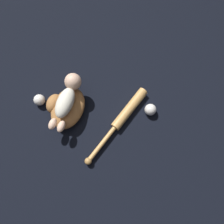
# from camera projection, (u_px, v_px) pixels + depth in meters

# --- Properties ---
(ground_plane) EXTENTS (6.00, 6.00, 0.00)m
(ground_plane) POSITION_uv_depth(u_px,v_px,m) (67.00, 116.00, 1.47)
(ground_plane) COLOR black
(baseball_glove) EXTENTS (0.32, 0.28, 0.11)m
(baseball_glove) POSITION_uv_depth(u_px,v_px,m) (66.00, 107.00, 1.43)
(baseball_glove) COLOR #A8703D
(baseball_glove) RESTS_ON ground
(baby_figure) EXTENTS (0.38, 0.15, 0.11)m
(baby_figure) POSITION_uv_depth(u_px,v_px,m) (67.00, 97.00, 1.35)
(baby_figure) COLOR silver
(baby_figure) RESTS_ON baseball_glove
(baseball_bat) EXTENTS (0.56, 0.33, 0.06)m
(baseball_bat) POSITION_uv_depth(u_px,v_px,m) (124.00, 116.00, 1.43)
(baseball_bat) COLOR tan
(baseball_bat) RESTS_ON ground
(baseball) EXTENTS (0.08, 0.08, 0.08)m
(baseball) POSITION_uv_depth(u_px,v_px,m) (150.00, 110.00, 1.44)
(baseball) COLOR white
(baseball) RESTS_ON ground
(baseball_spare) EXTENTS (0.08, 0.08, 0.08)m
(baseball_spare) POSITION_uv_depth(u_px,v_px,m) (39.00, 100.00, 1.46)
(baseball_spare) COLOR white
(baseball_spare) RESTS_ON ground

